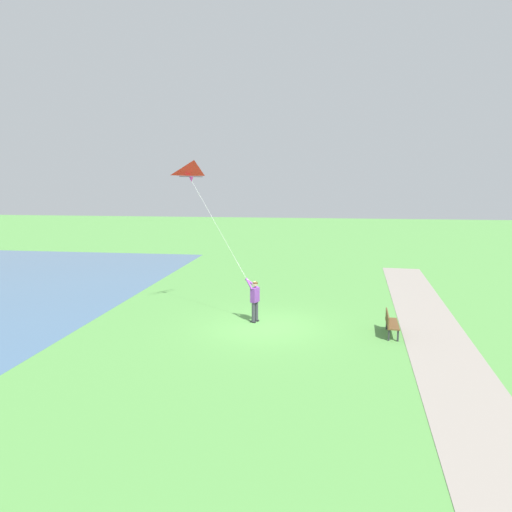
{
  "coord_description": "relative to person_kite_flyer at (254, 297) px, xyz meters",
  "views": [
    {
      "loc": [
        -2.18,
        17.61,
        5.7
      ],
      "look_at": [
        0.23,
        0.72,
        3.0
      ],
      "focal_mm": 31.95,
      "sensor_mm": 36.0,
      "label": 1
    }
  ],
  "objects": [
    {
      "name": "ground_plane",
      "position": [
        -0.47,
        0.56,
        -1.05
      ],
      "size": [
        120.0,
        120.0,
        0.0
      ],
      "primitive_type": "plane",
      "color": "#569947"
    },
    {
      "name": "flying_kite",
      "position": [
        2.81,
        -1.23,
        5.2
      ],
      "size": [
        3.05,
        1.79,
        4.94
      ],
      "color": "red"
    },
    {
      "name": "person_kite_flyer",
      "position": [
        0.0,
        0.0,
        0.0
      ],
      "size": [
        0.63,
        0.5,
        1.83
      ],
      "color": "#232328",
      "rests_on": "ground"
    },
    {
      "name": "park_bench_near_walkway",
      "position": [
        -5.36,
        0.94,
        -0.54
      ],
      "size": [
        0.55,
        1.53,
        0.88
      ],
      "color": "brown",
      "rests_on": "ground"
    },
    {
      "name": "walkway_path",
      "position": [
        -6.91,
        2.56,
        -1.04
      ],
      "size": [
        4.82,
        32.09,
        0.02
      ],
      "primitive_type": "cube",
      "rotation": [
        0.0,
        0.0,
        -0.08
      ],
      "color": "gray",
      "rests_on": "ground"
    }
  ]
}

